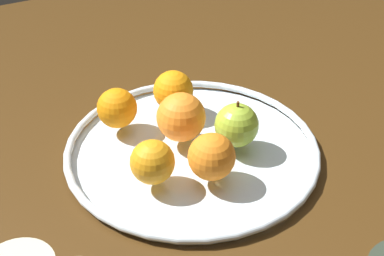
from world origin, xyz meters
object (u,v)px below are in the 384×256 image
Objects in this scene: orange_front_left at (212,157)px; orange_back_left at (173,91)px; orange_back_right at (181,117)px; orange_center at (117,108)px; fruit_bowl at (192,148)px; apple at (237,125)px; orange_front_right at (152,162)px.

orange_front_left is 1.00× the size of orange_back_left.
orange_back_right is (0.47, 10.15, 0.44)cm from orange_front_left.
orange_back_left is at bearing 1.73° from orange_center.
fruit_bowl is 8.04cm from apple.
orange_center is (-8.11, 10.24, 4.13)cm from fruit_bowl.
orange_front_right is 0.83× the size of orange_back_right.
orange_front_right is 0.98× the size of orange_center.
apple is 1.20× the size of orange_front_right.
orange_front_left reaches higher than fruit_bowl.
apple is 1.12× the size of orange_front_left.
orange_center is at bearing -178.27° from orange_back_left.
orange_back_right reaches higher than orange_center.
orange_back_right is at bearing -46.89° from orange_center.
fruit_bowl is at bearing -73.69° from orange_back_right.
orange_front_right is at bearing -139.31° from orange_back_right.
orange_back_right is (8.14, 7.00, 0.66)cm from orange_front_right.
fruit_bowl is at bearing 28.15° from orange_front_right.
apple is at bearing 6.32° from orange_front_right.
orange_back_left is (2.80, 8.26, -0.45)cm from orange_back_right.
orange_front_right reaches higher than fruit_bowl.
orange_front_right is at bearing -173.68° from apple.
apple is at bearing 33.65° from orange_front_left.
fruit_bowl is 13.70cm from orange_center.
orange_back_left is at bearing 71.24° from orange_back_right.
orange_back_right is at bearing 40.69° from orange_front_right.
orange_front_left is 18.70cm from orange_back_left.
orange_center is 10.90cm from orange_back_right.
apple reaches higher than orange_front_right.
apple is 0.99× the size of orange_back_right.
fruit_bowl is at bearing 81.76° from orange_front_left.
orange_back_left is at bearing 79.91° from orange_front_left.
orange_front_right is at bearing -151.85° from fruit_bowl.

